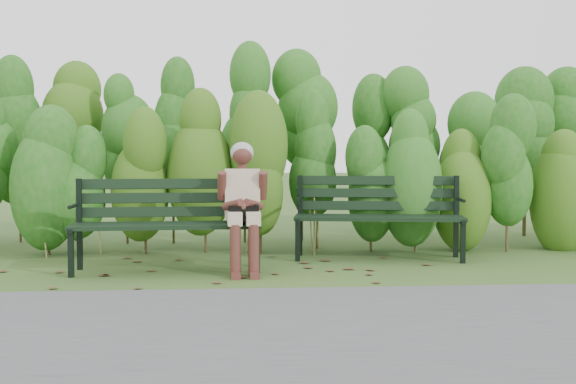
{
  "coord_description": "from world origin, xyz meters",
  "views": [
    {
      "loc": [
        -0.5,
        -6.48,
        1.11
      ],
      "look_at": [
        0.0,
        0.35,
        0.75
      ],
      "focal_mm": 42.0,
      "sensor_mm": 36.0,
      "label": 1
    }
  ],
  "objects": [
    {
      "name": "ground",
      "position": [
        0.0,
        0.0,
        0.0
      ],
      "size": [
        80.0,
        80.0,
        0.0
      ],
      "primitive_type": "plane",
      "color": "#325424"
    },
    {
      "name": "bench_right",
      "position": [
        1.02,
        0.77,
        0.53
      ],
      "size": [
        1.87,
        0.86,
        0.9
      ],
      "color": "black",
      "rests_on": "ground"
    },
    {
      "name": "footpath",
      "position": [
        0.0,
        -2.2,
        0.01
      ],
      "size": [
        60.0,
        2.5,
        0.01
      ],
      "primitive_type": "cube",
      "color": "#474749",
      "rests_on": "ground"
    },
    {
      "name": "leaf_litter",
      "position": [
        0.16,
        -0.29,
        0.0
      ],
      "size": [
        5.59,
        2.18,
        0.01
      ],
      "color": "brown",
      "rests_on": "ground"
    },
    {
      "name": "bench_left",
      "position": [
        -1.2,
        0.14,
        0.53
      ],
      "size": [
        1.82,
        0.66,
        0.9
      ],
      "color": "black",
      "rests_on": "ground"
    },
    {
      "name": "seated_woman",
      "position": [
        -0.46,
        -0.01,
        0.71
      ],
      "size": [
        0.49,
        0.71,
        1.25
      ],
      "color": "tan",
      "rests_on": "ground"
    },
    {
      "name": "hedge_band",
      "position": [
        0.0,
        1.86,
        1.26
      ],
      "size": [
        11.04,
        1.67,
        2.42
      ],
      "color": "#47381E",
      "rests_on": "ground"
    }
  ]
}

